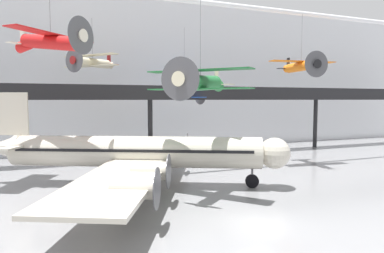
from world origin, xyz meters
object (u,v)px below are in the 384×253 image
at_px(suspended_plane_cream_biplane, 93,62).
at_px(suspended_plane_orange_highwing, 301,66).
at_px(suspended_plane_red_highwing, 51,42).
at_px(suspended_plane_blue_trainer, 184,95).
at_px(airliner_silver_main, 135,152).
at_px(suspended_plane_green_biplane, 200,82).

xyz_separation_m(suspended_plane_cream_biplane, suspended_plane_orange_highwing, (24.61, -11.99, -0.67)).
height_order(suspended_plane_red_highwing, suspended_plane_blue_trainer, suspended_plane_red_highwing).
height_order(airliner_silver_main, suspended_plane_cream_biplane, suspended_plane_cream_biplane).
xyz_separation_m(airliner_silver_main, suspended_plane_green_biplane, (4.57, -5.76, 6.67)).
bearing_deg(suspended_plane_green_biplane, suspended_plane_orange_highwing, 165.61).
bearing_deg(airliner_silver_main, suspended_plane_green_biplane, -25.79).
relative_size(suspended_plane_cream_biplane, suspended_plane_red_highwing, 0.93).
relative_size(suspended_plane_orange_highwing, suspended_plane_green_biplane, 0.83).
height_order(suspended_plane_orange_highwing, suspended_plane_green_biplane, suspended_plane_orange_highwing).
bearing_deg(airliner_silver_main, suspended_plane_orange_highwing, 33.25).
bearing_deg(suspended_plane_blue_trainer, suspended_plane_cream_biplane, 165.23).
distance_m(suspended_plane_cream_biplane, suspended_plane_red_highwing, 14.20).
relative_size(suspended_plane_cream_biplane, suspended_plane_blue_trainer, 0.66).
bearing_deg(suspended_plane_orange_highwing, airliner_silver_main, -75.48).
distance_m(suspended_plane_cream_biplane, suspended_plane_blue_trainer, 13.85).
distance_m(suspended_plane_orange_highwing, suspended_plane_blue_trainer, 17.08).
xyz_separation_m(suspended_plane_green_biplane, suspended_plane_blue_trainer, (6.24, 20.82, -0.85)).
height_order(suspended_plane_orange_highwing, suspended_plane_blue_trainer, suspended_plane_orange_highwing).
relative_size(suspended_plane_red_highwing, suspended_plane_blue_trainer, 0.71).
bearing_deg(airliner_silver_main, suspended_plane_cream_biplane, 124.72).
bearing_deg(suspended_plane_red_highwing, suspended_plane_blue_trainer, 80.19).
bearing_deg(airliner_silver_main, suspended_plane_blue_trainer, 80.08).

